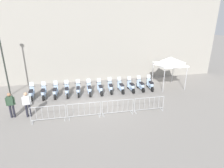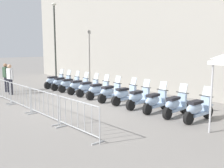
% 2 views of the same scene
% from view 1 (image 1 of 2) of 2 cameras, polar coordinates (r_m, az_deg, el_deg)
% --- Properties ---
extents(ground_plane, '(120.00, 120.00, 0.00)m').
position_cam_1_polar(ground_plane, '(14.15, -4.52, -6.01)').
color(ground_plane, gray).
extents(building_facade, '(28.07, 3.40, 13.98)m').
position_cam_1_polar(building_facade, '(19.57, -7.83, 22.00)').
color(building_facade, '#9E998E').
rests_on(building_facade, ground).
extents(motorcycle_0, '(0.56, 1.72, 1.24)m').
position_cam_1_polar(motorcycle_0, '(16.06, -23.90, -2.76)').
color(motorcycle_0, black).
rests_on(motorcycle_0, ground).
extents(motorcycle_1, '(0.56, 1.72, 1.24)m').
position_cam_1_polar(motorcycle_1, '(15.86, -20.64, -2.59)').
color(motorcycle_1, black).
rests_on(motorcycle_1, ground).
extents(motorcycle_2, '(0.56, 1.73, 1.24)m').
position_cam_1_polar(motorcycle_2, '(15.74, -17.32, -2.37)').
color(motorcycle_2, black).
rests_on(motorcycle_2, ground).
extents(motorcycle_3, '(0.56, 1.72, 1.24)m').
position_cam_1_polar(motorcycle_3, '(15.67, -13.92, -2.15)').
color(motorcycle_3, black).
rests_on(motorcycle_3, ground).
extents(motorcycle_4, '(0.56, 1.73, 1.24)m').
position_cam_1_polar(motorcycle_4, '(15.64, -10.54, -1.93)').
color(motorcycle_4, black).
rests_on(motorcycle_4, ground).
extents(motorcycle_5, '(0.56, 1.72, 1.24)m').
position_cam_1_polar(motorcycle_5, '(15.64, -7.12, -1.74)').
color(motorcycle_5, black).
rests_on(motorcycle_5, ground).
extents(motorcycle_6, '(0.56, 1.72, 1.24)m').
position_cam_1_polar(motorcycle_6, '(15.72, -3.72, -1.52)').
color(motorcycle_6, black).
rests_on(motorcycle_6, ground).
extents(motorcycle_7, '(0.57, 1.73, 1.24)m').
position_cam_1_polar(motorcycle_7, '(15.96, -0.50, -1.14)').
color(motorcycle_7, black).
rests_on(motorcycle_7, ground).
extents(motorcycle_8, '(0.56, 1.72, 1.24)m').
position_cam_1_polar(motorcycle_8, '(16.08, 2.85, -1.00)').
color(motorcycle_8, black).
rests_on(motorcycle_8, ground).
extents(motorcycle_9, '(0.56, 1.72, 1.24)m').
position_cam_1_polar(motorcycle_9, '(16.31, 6.04, -0.79)').
color(motorcycle_9, black).
rests_on(motorcycle_9, ground).
extents(motorcycle_10, '(0.56, 1.72, 1.24)m').
position_cam_1_polar(motorcycle_10, '(16.65, 9.04, -0.50)').
color(motorcycle_10, black).
rests_on(motorcycle_10, ground).
extents(motorcycle_11, '(0.56, 1.73, 1.24)m').
position_cam_1_polar(motorcycle_11, '(17.01, 11.92, -0.25)').
color(motorcycle_11, black).
rests_on(motorcycle_11, ground).
extents(barrier_segment_0, '(2.15, 0.51, 1.07)m').
position_cam_1_polar(barrier_segment_0, '(12.18, -19.38, -8.84)').
color(barrier_segment_0, '#B2B5B7').
rests_on(barrier_segment_0, ground).
extents(barrier_segment_1, '(2.15, 0.51, 1.07)m').
position_cam_1_polar(barrier_segment_1, '(12.04, -8.69, -8.23)').
color(barrier_segment_1, '#B2B5B7').
rests_on(barrier_segment_1, ground).
extents(barrier_segment_2, '(2.15, 0.51, 1.07)m').
position_cam_1_polar(barrier_segment_2, '(12.31, 1.85, -7.34)').
color(barrier_segment_2, '#B2B5B7').
rests_on(barrier_segment_2, ground).
extents(barrier_segment_3, '(2.15, 0.51, 1.07)m').
position_cam_1_polar(barrier_segment_3, '(12.96, 11.59, -6.30)').
color(barrier_segment_3, '#B2B5B7').
rests_on(barrier_segment_3, ground).
extents(street_lamp, '(0.36, 0.36, 5.87)m').
position_cam_1_polar(street_lamp, '(17.00, -31.17, 8.13)').
color(street_lamp, '#2D332D').
rests_on(street_lamp, ground).
extents(officer_near_row_end, '(0.55, 0.27, 1.73)m').
position_cam_1_polar(officer_near_row_end, '(13.06, -25.11, -5.45)').
color(officer_near_row_end, '#23232D').
rests_on(officer_near_row_end, ground).
extents(officer_mid_plaza, '(0.55, 0.26, 1.73)m').
position_cam_1_polar(officer_mid_plaza, '(13.45, -29.16, -5.42)').
color(officer_mid_plaza, '#23232D').
rests_on(officer_mid_plaza, ground).
extents(canopy_tent, '(2.43, 2.43, 2.91)m').
position_cam_1_polar(canopy_tent, '(17.58, 17.79, 6.87)').
color(canopy_tent, silver).
rests_on(canopy_tent, ground).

